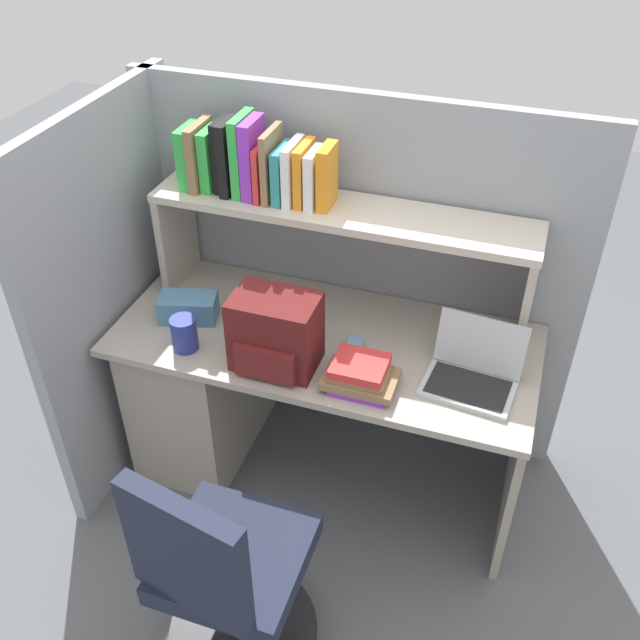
% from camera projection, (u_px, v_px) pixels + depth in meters
% --- Properties ---
extents(ground_plane, '(8.00, 8.00, 0.00)m').
position_uv_depth(ground_plane, '(324.00, 467.00, 3.14)').
color(ground_plane, '#595B60').
extents(desk, '(1.60, 0.70, 0.73)m').
position_uv_depth(desk, '(236.00, 380.00, 3.00)').
color(desk, '#AAA093').
rests_on(desk, ground_plane).
extents(cubicle_partition_rear, '(1.84, 0.05, 1.55)m').
position_uv_depth(cubicle_partition_rear, '(353.00, 275.00, 2.96)').
color(cubicle_partition_rear, gray).
rests_on(cubicle_partition_rear, ground_plane).
extents(cubicle_partition_left, '(0.05, 1.06, 1.55)m').
position_uv_depth(cubicle_partition_left, '(119.00, 294.00, 2.86)').
color(cubicle_partition_left, gray).
rests_on(cubicle_partition_left, ground_plane).
extents(overhead_hutch, '(1.44, 0.28, 0.45)m').
position_uv_depth(overhead_hutch, '(342.00, 232.00, 2.64)').
color(overhead_hutch, '#B3A99C').
rests_on(overhead_hutch, desk).
extents(reference_books_on_shelf, '(0.58, 0.18, 0.29)m').
position_uv_depth(reference_books_on_shelf, '(253.00, 163.00, 2.60)').
color(reference_books_on_shelf, green).
rests_on(reference_books_on_shelf, overhead_hutch).
extents(laptop, '(0.33, 0.29, 0.22)m').
position_uv_depth(laptop, '(473.00, 371.00, 2.47)').
color(laptop, '#B7BABF').
rests_on(laptop, desk).
extents(backpack, '(0.30, 0.23, 0.28)m').
position_uv_depth(backpack, '(275.00, 333.00, 2.50)').
color(backpack, '#591919').
rests_on(backpack, desk).
extents(computer_mouse, '(0.08, 0.11, 0.03)m').
position_uv_depth(computer_mouse, '(355.00, 348.00, 2.63)').
color(computer_mouse, '#7299C6').
rests_on(computer_mouse, desk).
extents(paper_cup, '(0.08, 0.08, 0.09)m').
position_uv_depth(paper_cup, '(262.00, 316.00, 2.74)').
color(paper_cup, white).
rests_on(paper_cup, desk).
extents(tissue_box, '(0.24, 0.18, 0.10)m').
position_uv_depth(tissue_box, '(188.00, 307.00, 2.77)').
color(tissue_box, teal).
rests_on(tissue_box, desk).
extents(snack_canister, '(0.10, 0.10, 0.13)m').
position_uv_depth(snack_canister, '(184.00, 334.00, 2.62)').
color(snack_canister, navy).
rests_on(snack_canister, desk).
extents(desk_book_stack, '(0.25, 0.19, 0.10)m').
position_uv_depth(desk_book_stack, '(360.00, 375.00, 2.46)').
color(desk_book_stack, purple).
rests_on(desk_book_stack, desk).
extents(office_chair, '(0.52, 0.53, 0.93)m').
position_uv_depth(office_chair, '(226.00, 582.00, 2.25)').
color(office_chair, black).
rests_on(office_chair, ground_plane).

